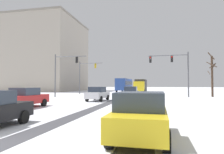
{
  "coord_description": "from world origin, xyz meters",
  "views": [
    {
      "loc": [
        5.18,
        -5.04,
        1.87
      ],
      "look_at": [
        0.0,
        18.73,
        2.8
      ],
      "focal_mm": 32.12,
      "sensor_mm": 36.0,
      "label": 1
    }
  ],
  "objects_px": {
    "traffic_signal_far_left": "(86,72)",
    "car_red_third": "(26,98)",
    "bare_tree_sidewalk_far": "(212,75)",
    "car_yellow_cab_fifth": "(141,115)",
    "traffic_signal_near_right": "(174,65)",
    "traffic_signal_near_left": "(63,68)",
    "office_building_far_left_block": "(39,56)",
    "car_silver_lead": "(131,92)",
    "box_truck_delivery": "(141,86)",
    "car_white_second": "(98,94)",
    "bus_oncoming": "(124,84)"
  },
  "relations": [
    {
      "from": "traffic_signal_far_left",
      "to": "car_red_third",
      "type": "xyz_separation_m",
      "value": [
        3.25,
        -23.22,
        -3.54
      ]
    },
    {
      "from": "bare_tree_sidewalk_far",
      "to": "car_yellow_cab_fifth",
      "type": "bearing_deg",
      "value": -109.17
    },
    {
      "from": "car_yellow_cab_fifth",
      "to": "bare_tree_sidewalk_far",
      "type": "height_order",
      "value": "bare_tree_sidewalk_far"
    },
    {
      "from": "traffic_signal_far_left",
      "to": "bare_tree_sidewalk_far",
      "type": "xyz_separation_m",
      "value": [
        21.73,
        -5.86,
        -1.01
      ]
    },
    {
      "from": "traffic_signal_near_right",
      "to": "traffic_signal_far_left",
      "type": "relative_size",
      "value": 1.0
    },
    {
      "from": "traffic_signal_near_left",
      "to": "office_building_far_left_block",
      "type": "relative_size",
      "value": 0.26
    },
    {
      "from": "traffic_signal_near_right",
      "to": "office_building_far_left_block",
      "type": "relative_size",
      "value": 0.26
    },
    {
      "from": "traffic_signal_far_left",
      "to": "traffic_signal_near_left",
      "type": "relative_size",
      "value": 1.0
    },
    {
      "from": "car_silver_lead",
      "to": "box_truck_delivery",
      "type": "height_order",
      "value": "box_truck_delivery"
    },
    {
      "from": "traffic_signal_near_left",
      "to": "car_yellow_cab_fifth",
      "type": "xyz_separation_m",
      "value": [
        13.07,
        -20.85,
        -3.54
      ]
    },
    {
      "from": "traffic_signal_far_left",
      "to": "bare_tree_sidewalk_far",
      "type": "distance_m",
      "value": 22.53
    },
    {
      "from": "traffic_signal_near_left",
      "to": "car_red_third",
      "type": "relative_size",
      "value": 1.56
    },
    {
      "from": "traffic_signal_near_right",
      "to": "traffic_signal_near_left",
      "type": "xyz_separation_m",
      "value": [
        -16.17,
        -1.98,
        -0.27
      ]
    },
    {
      "from": "car_white_second",
      "to": "box_truck_delivery",
      "type": "height_order",
      "value": "box_truck_delivery"
    },
    {
      "from": "traffic_signal_near_right",
      "to": "box_truck_delivery",
      "type": "height_order",
      "value": "traffic_signal_near_right"
    },
    {
      "from": "car_red_third",
      "to": "box_truck_delivery",
      "type": "relative_size",
      "value": 0.56
    },
    {
      "from": "traffic_signal_far_left",
      "to": "car_white_second",
      "type": "height_order",
      "value": "traffic_signal_far_left"
    },
    {
      "from": "box_truck_delivery",
      "to": "office_building_far_left_block",
      "type": "xyz_separation_m",
      "value": [
        -32.1,
        11.08,
        9.01
      ]
    },
    {
      "from": "traffic_signal_far_left",
      "to": "office_building_far_left_block",
      "type": "xyz_separation_m",
      "value": [
        -21.72,
        17.6,
        6.29
      ]
    },
    {
      "from": "traffic_signal_near_right",
      "to": "traffic_signal_near_left",
      "type": "distance_m",
      "value": 16.3
    },
    {
      "from": "traffic_signal_far_left",
      "to": "traffic_signal_near_left",
      "type": "distance_m",
      "value": 9.86
    },
    {
      "from": "car_silver_lead",
      "to": "bus_oncoming",
      "type": "height_order",
      "value": "bus_oncoming"
    },
    {
      "from": "traffic_signal_far_left",
      "to": "office_building_far_left_block",
      "type": "bearing_deg",
      "value": 140.99
    },
    {
      "from": "traffic_signal_far_left",
      "to": "car_silver_lead",
      "type": "xyz_separation_m",
      "value": [
        10.35,
        -10.89,
        -3.54
      ]
    },
    {
      "from": "car_silver_lead",
      "to": "car_red_third",
      "type": "xyz_separation_m",
      "value": [
        -7.11,
        -12.33,
        0.0
      ]
    },
    {
      "from": "box_truck_delivery",
      "to": "office_building_far_left_block",
      "type": "height_order",
      "value": "office_building_far_left_block"
    },
    {
      "from": "traffic_signal_far_left",
      "to": "car_white_second",
      "type": "relative_size",
      "value": 1.55
    },
    {
      "from": "traffic_signal_near_right",
      "to": "office_building_far_left_block",
      "type": "distance_m",
      "value": 46.08
    },
    {
      "from": "car_silver_lead",
      "to": "car_yellow_cab_fifth",
      "type": "height_order",
      "value": "same"
    },
    {
      "from": "traffic_signal_far_left",
      "to": "car_yellow_cab_fifth",
      "type": "relative_size",
      "value": 1.57
    },
    {
      "from": "traffic_signal_far_left",
      "to": "bare_tree_sidewalk_far",
      "type": "bearing_deg",
      "value": -15.1
    },
    {
      "from": "traffic_signal_near_right",
      "to": "traffic_signal_far_left",
      "type": "xyz_separation_m",
      "value": [
        -16.2,
        7.88,
        -0.27
      ]
    },
    {
      "from": "traffic_signal_far_left",
      "to": "car_silver_lead",
      "type": "distance_m",
      "value": 15.43
    },
    {
      "from": "box_truck_delivery",
      "to": "bare_tree_sidewalk_far",
      "type": "relative_size",
      "value": 1.12
    },
    {
      "from": "traffic_signal_near_left",
      "to": "office_building_far_left_block",
      "type": "bearing_deg",
      "value": 128.38
    },
    {
      "from": "car_silver_lead",
      "to": "bare_tree_sidewalk_far",
      "type": "height_order",
      "value": "bare_tree_sidewalk_far"
    },
    {
      "from": "traffic_signal_near_left",
      "to": "car_silver_lead",
      "type": "distance_m",
      "value": 10.97
    },
    {
      "from": "bare_tree_sidewalk_far",
      "to": "traffic_signal_far_left",
      "type": "bearing_deg",
      "value": 164.9
    },
    {
      "from": "car_yellow_cab_fifth",
      "to": "traffic_signal_far_left",
      "type": "bearing_deg",
      "value": 113.09
    },
    {
      "from": "car_yellow_cab_fifth",
      "to": "bus_oncoming",
      "type": "height_order",
      "value": "bus_oncoming"
    },
    {
      "from": "car_yellow_cab_fifth",
      "to": "car_silver_lead",
      "type": "bearing_deg",
      "value": 97.87
    },
    {
      "from": "car_silver_lead",
      "to": "office_building_far_left_block",
      "type": "relative_size",
      "value": 0.16
    },
    {
      "from": "car_silver_lead",
      "to": "box_truck_delivery",
      "type": "xyz_separation_m",
      "value": [
        0.02,
        17.41,
        0.82
      ]
    },
    {
      "from": "car_yellow_cab_fifth",
      "to": "traffic_signal_near_left",
      "type": "bearing_deg",
      "value": 122.08
    },
    {
      "from": "box_truck_delivery",
      "to": "office_building_far_left_block",
      "type": "relative_size",
      "value": 0.3
    },
    {
      "from": "bus_oncoming",
      "to": "office_building_far_left_block",
      "type": "xyz_separation_m",
      "value": [
        -27.26,
        3.17,
        8.65
      ]
    },
    {
      "from": "car_white_second",
      "to": "office_building_far_left_block",
      "type": "distance_m",
      "value": 44.8
    },
    {
      "from": "office_building_far_left_block",
      "to": "traffic_signal_near_right",
      "type": "bearing_deg",
      "value": -33.9
    },
    {
      "from": "car_white_second",
      "to": "car_yellow_cab_fifth",
      "type": "height_order",
      "value": "same"
    },
    {
      "from": "traffic_signal_far_left",
      "to": "car_silver_lead",
      "type": "bearing_deg",
      "value": -46.44
    }
  ]
}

